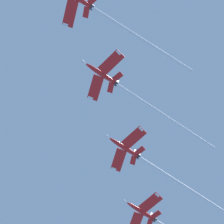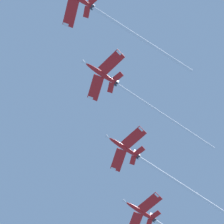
# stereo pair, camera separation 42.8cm
# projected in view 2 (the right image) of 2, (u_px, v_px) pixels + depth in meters

# --- Properties ---
(jet_lead) EXTENTS (39.35, 32.66, 14.71)m
(jet_lead) POSITION_uv_depth(u_px,v_px,m) (107.00, 16.00, 157.35)
(jet_lead) COLOR red
(jet_second) EXTENTS (40.74, 33.16, 15.55)m
(jet_second) POSITION_uv_depth(u_px,v_px,m) (124.00, 89.00, 166.18)
(jet_second) COLOR red
(jet_third) EXTENTS (41.16, 34.05, 15.68)m
(jet_third) POSITION_uv_depth(u_px,v_px,m) (154.00, 167.00, 175.02)
(jet_third) COLOR red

